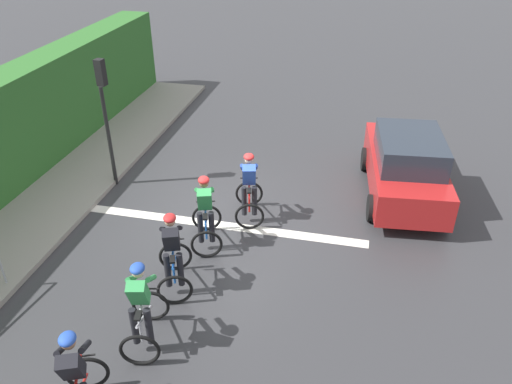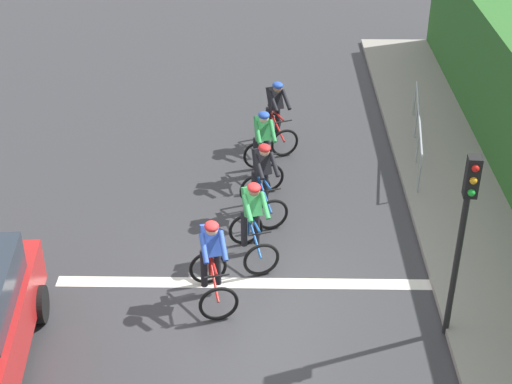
# 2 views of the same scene
# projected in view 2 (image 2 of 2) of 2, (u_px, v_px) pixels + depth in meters

# --- Properties ---
(ground_plane) EXTENTS (80.00, 80.00, 0.00)m
(ground_plane) POSITION_uv_depth(u_px,v_px,m) (251.00, 295.00, 13.52)
(ground_plane) COLOR #333335
(sidewalk_kerb) EXTENTS (2.80, 21.32, 0.12)m
(sidewalk_kerb) POSITION_uv_depth(u_px,v_px,m) (487.00, 231.00, 15.14)
(sidewalk_kerb) COLOR gray
(sidewalk_kerb) RESTS_ON ground
(road_marking_stop_line) EXTENTS (7.00, 0.30, 0.01)m
(road_marking_stop_line) POSITION_uv_depth(u_px,v_px,m) (251.00, 283.00, 13.81)
(road_marking_stop_line) COLOR silver
(road_marking_stop_line) RESTS_ON ground
(cyclist_lead) EXTENTS (1.04, 1.26, 1.66)m
(cyclist_lead) POSITION_uv_depth(u_px,v_px,m) (276.00, 115.00, 17.93)
(cyclist_lead) COLOR black
(cyclist_lead) RESTS_ON ground
(cyclist_second) EXTENTS (0.91, 1.21, 1.66)m
(cyclist_second) POSITION_uv_depth(u_px,v_px,m) (263.00, 147.00, 16.59)
(cyclist_second) COLOR black
(cyclist_second) RESTS_ON ground
(cyclist_mid) EXTENTS (1.01, 1.25, 1.66)m
(cyclist_mid) POSITION_uv_depth(u_px,v_px,m) (263.00, 181.00, 15.34)
(cyclist_mid) COLOR black
(cyclist_mid) RESTS_ON ground
(cyclist_fourth) EXTENTS (0.97, 1.23, 1.66)m
(cyclist_fourth) POSITION_uv_depth(u_px,v_px,m) (253.00, 222.00, 14.06)
(cyclist_fourth) COLOR black
(cyclist_fourth) RESTS_ON ground
(cyclist_trailing) EXTENTS (0.92, 1.21, 1.66)m
(cyclist_trailing) POSITION_uv_depth(u_px,v_px,m) (212.00, 262.00, 13.01)
(cyclist_trailing) COLOR black
(cyclist_trailing) RESTS_ON ground
(traffic_light_near_crossing) EXTENTS (0.22, 0.31, 3.34)m
(traffic_light_near_crossing) POSITION_uv_depth(u_px,v_px,m) (464.00, 222.00, 11.49)
(traffic_light_near_crossing) COLOR black
(traffic_light_near_crossing) RESTS_ON ground
(pedestrian_railing_kerbside) EXTENTS (0.57, 3.87, 1.03)m
(pedestrian_railing_kerbside) POSITION_uv_depth(u_px,v_px,m) (418.00, 123.00, 17.56)
(pedestrian_railing_kerbside) COLOR #999EA3
(pedestrian_railing_kerbside) RESTS_ON ground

